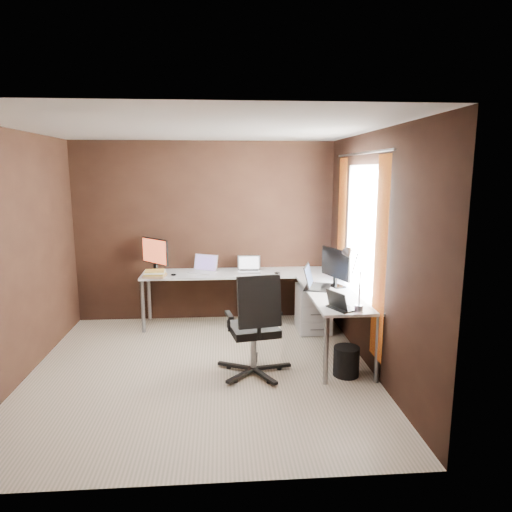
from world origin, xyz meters
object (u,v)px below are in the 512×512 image
(laptop_white, at_px, (204,268))
(book_stack, at_px, (155,274))
(monitor_right, at_px, (336,265))
(wastebasket, at_px, (346,361))
(desk_lamp, at_px, (352,271))
(drawer_pedestal, at_px, (313,308))
(laptop_silver, at_px, (249,268))
(laptop_black_small, at_px, (340,305))
(office_chair, at_px, (254,345))
(laptop_black_big, at_px, (314,283))
(monitor_left, at_px, (155,254))

(laptop_white, height_order, book_stack, laptop_white)
(monitor_right, relative_size, wastebasket, 1.75)
(book_stack, height_order, desk_lamp, desk_lamp)
(wastebasket, bearing_deg, drawer_pedestal, 92.91)
(laptop_silver, bearing_deg, wastebasket, -60.46)
(laptop_black_small, xyz_separation_m, office_chair, (-0.85, 0.14, -0.45))
(laptop_silver, bearing_deg, office_chair, -89.06)
(laptop_silver, height_order, laptop_black_big, laptop_black_big)
(laptop_black_big, bearing_deg, office_chair, 151.57)
(book_stack, xyz_separation_m, office_chair, (1.20, -1.43, -0.45))
(laptop_silver, xyz_separation_m, wastebasket, (0.90, -1.77, -0.62))
(laptop_black_big, distance_m, desk_lamp, 0.96)
(drawer_pedestal, bearing_deg, laptop_black_big, -101.47)
(monitor_left, relative_size, laptop_white, 1.12)
(monitor_left, bearing_deg, drawer_pedestal, 35.35)
(monitor_left, relative_size, wastebasket, 1.53)
(monitor_right, relative_size, desk_lamp, 0.86)
(monitor_right, relative_size, laptop_white, 1.28)
(monitor_left, height_order, laptop_black_big, monitor_left)
(monitor_right, bearing_deg, laptop_black_big, 75.62)
(monitor_left, bearing_deg, office_chair, -7.69)
(book_stack, bearing_deg, laptop_black_small, -37.37)
(office_chair, distance_m, wastebasket, 0.97)
(wastebasket, bearing_deg, monitor_right, 84.82)
(monitor_left, relative_size, laptop_black_small, 1.37)
(laptop_black_big, xyz_separation_m, book_stack, (-1.97, 0.70, -0.02))
(laptop_black_big, relative_size, laptop_black_small, 1.40)
(drawer_pedestal, xyz_separation_m, office_chair, (-0.88, -1.28, 0.02))
(laptop_silver, xyz_separation_m, desk_lamp, (0.91, -1.82, 0.35))
(drawer_pedestal, bearing_deg, laptop_white, 164.87)
(drawer_pedestal, relative_size, desk_lamp, 0.96)
(laptop_silver, distance_m, book_stack, 1.27)
(laptop_black_big, bearing_deg, monitor_left, 82.24)
(drawer_pedestal, relative_size, laptop_silver, 1.86)
(monitor_left, bearing_deg, wastebasket, 6.91)
(monitor_right, bearing_deg, laptop_silver, 27.16)
(laptop_white, distance_m, laptop_silver, 0.62)
(desk_lamp, bearing_deg, monitor_right, 84.78)
(laptop_black_big, distance_m, laptop_black_small, 0.87)
(drawer_pedestal, xyz_separation_m, laptop_white, (-1.45, 0.39, 0.48))
(monitor_right, height_order, laptop_silver, monitor_right)
(monitor_right, distance_m, laptop_black_small, 0.93)
(monitor_right, xyz_separation_m, laptop_white, (-1.60, 0.92, -0.21))
(laptop_white, distance_m, laptop_black_small, 2.30)
(monitor_left, height_order, monitor_right, monitor_left)
(drawer_pedestal, height_order, laptop_black_small, laptop_black_small)
(drawer_pedestal, relative_size, monitor_right, 1.11)
(laptop_white, bearing_deg, drawer_pedestal, 10.76)
(laptop_black_small, bearing_deg, laptop_black_big, -20.33)
(laptop_silver, relative_size, laptop_black_big, 0.67)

